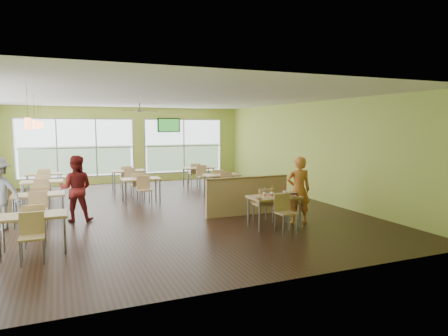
{
  "coord_description": "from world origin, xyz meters",
  "views": [
    {
      "loc": [
        -2.71,
        -11.19,
        2.41
      ],
      "look_at": [
        1.56,
        -0.96,
        1.24
      ],
      "focal_mm": 32.0,
      "sensor_mm": 36.0,
      "label": 1
    }
  ],
  "objects_px": {
    "man_plaid": "(299,190)",
    "food_basket": "(292,193)",
    "main_table": "(274,201)",
    "half_wall_divider": "(247,196)"
  },
  "relations": [
    {
      "from": "food_basket",
      "to": "main_table",
      "type": "bearing_deg",
      "value": -178.81
    },
    {
      "from": "half_wall_divider",
      "to": "food_basket",
      "type": "bearing_deg",
      "value": -70.5
    },
    {
      "from": "half_wall_divider",
      "to": "food_basket",
      "type": "xyz_separation_m",
      "value": [
        0.51,
        -1.44,
        0.26
      ]
    },
    {
      "from": "man_plaid",
      "to": "food_basket",
      "type": "bearing_deg",
      "value": 38.48
    },
    {
      "from": "main_table",
      "to": "food_basket",
      "type": "distance_m",
      "value": 0.53
    },
    {
      "from": "man_plaid",
      "to": "half_wall_divider",
      "type": "bearing_deg",
      "value": -44.27
    },
    {
      "from": "main_table",
      "to": "food_basket",
      "type": "height_order",
      "value": "main_table"
    },
    {
      "from": "main_table",
      "to": "food_basket",
      "type": "relative_size",
      "value": 6.2
    },
    {
      "from": "half_wall_divider",
      "to": "food_basket",
      "type": "height_order",
      "value": "half_wall_divider"
    },
    {
      "from": "half_wall_divider",
      "to": "food_basket",
      "type": "distance_m",
      "value": 1.55
    }
  ]
}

